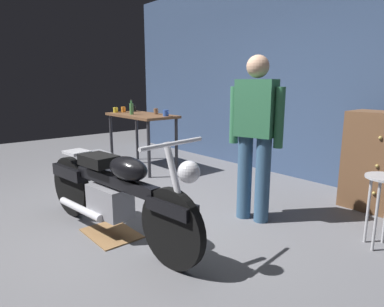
{
  "coord_description": "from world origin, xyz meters",
  "views": [
    {
      "loc": [
        2.72,
        -1.63,
        1.41
      ],
      "look_at": [
        0.02,
        0.7,
        0.65
      ],
      "focal_mm": 31.32,
      "sensor_mm": 36.0,
      "label": 1
    }
  ],
  "objects_px": {
    "storage_bin": "(97,163)",
    "mug_brown_stoneware": "(156,111)",
    "person_standing": "(255,132)",
    "bottle": "(132,108)",
    "mug_blue_enamel": "(166,113)",
    "mug_orange_travel": "(124,110)",
    "motorcycle": "(113,191)",
    "mug_black_matte": "(134,108)",
    "mug_yellow_tall": "(116,110)",
    "shop_stool": "(384,192)"
  },
  "relations": [
    {
      "from": "motorcycle",
      "to": "mug_black_matte",
      "type": "distance_m",
      "value": 3.18
    },
    {
      "from": "motorcycle",
      "to": "mug_brown_stoneware",
      "type": "distance_m",
      "value": 2.65
    },
    {
      "from": "storage_bin",
      "to": "mug_yellow_tall",
      "type": "bearing_deg",
      "value": 124.95
    },
    {
      "from": "storage_bin",
      "to": "mug_yellow_tall",
      "type": "xyz_separation_m",
      "value": [
        -0.41,
        0.58,
        0.77
      ]
    },
    {
      "from": "storage_bin",
      "to": "mug_brown_stoneware",
      "type": "xyz_separation_m",
      "value": [
        0.32,
        0.92,
        0.78
      ]
    },
    {
      "from": "storage_bin",
      "to": "bottle",
      "type": "height_order",
      "value": "bottle"
    },
    {
      "from": "mug_blue_enamel",
      "to": "motorcycle",
      "type": "bearing_deg",
      "value": -48.49
    },
    {
      "from": "shop_stool",
      "to": "storage_bin",
      "type": "relative_size",
      "value": 1.45
    },
    {
      "from": "motorcycle",
      "to": "bottle",
      "type": "height_order",
      "value": "bottle"
    },
    {
      "from": "motorcycle",
      "to": "shop_stool",
      "type": "height_order",
      "value": "motorcycle"
    },
    {
      "from": "motorcycle",
      "to": "mug_brown_stoneware",
      "type": "bearing_deg",
      "value": 130.02
    },
    {
      "from": "person_standing",
      "to": "mug_yellow_tall",
      "type": "distance_m",
      "value": 3.17
    },
    {
      "from": "storage_bin",
      "to": "mug_black_matte",
      "type": "height_order",
      "value": "mug_black_matte"
    },
    {
      "from": "mug_blue_enamel",
      "to": "mug_brown_stoneware",
      "type": "bearing_deg",
      "value": 168.96
    },
    {
      "from": "mug_blue_enamel",
      "to": "mug_orange_travel",
      "type": "distance_m",
      "value": 1.05
    },
    {
      "from": "storage_bin",
      "to": "bottle",
      "type": "relative_size",
      "value": 1.83
    },
    {
      "from": "mug_yellow_tall",
      "to": "mug_black_matte",
      "type": "xyz_separation_m",
      "value": [
        0.03,
        0.34,
        0.01
      ]
    },
    {
      "from": "mug_brown_stoneware",
      "to": "mug_yellow_tall",
      "type": "height_order",
      "value": "mug_brown_stoneware"
    },
    {
      "from": "motorcycle",
      "to": "mug_brown_stoneware",
      "type": "relative_size",
      "value": 20.94
    },
    {
      "from": "motorcycle",
      "to": "mug_blue_enamel",
      "type": "relative_size",
      "value": 18.17
    },
    {
      "from": "mug_yellow_tall",
      "to": "mug_orange_travel",
      "type": "bearing_deg",
      "value": 64.5
    },
    {
      "from": "bottle",
      "to": "mug_orange_travel",
      "type": "bearing_deg",
      "value": 166.95
    },
    {
      "from": "mug_blue_enamel",
      "to": "bottle",
      "type": "relative_size",
      "value": 0.5
    },
    {
      "from": "shop_stool",
      "to": "mug_blue_enamel",
      "type": "distance_m",
      "value": 3.21
    },
    {
      "from": "person_standing",
      "to": "motorcycle",
      "type": "bearing_deg",
      "value": 52.13
    },
    {
      "from": "mug_blue_enamel",
      "to": "mug_orange_travel",
      "type": "relative_size",
      "value": 1.09
    },
    {
      "from": "mug_blue_enamel",
      "to": "mug_yellow_tall",
      "type": "relative_size",
      "value": 1.08
    },
    {
      "from": "person_standing",
      "to": "mug_brown_stoneware",
      "type": "relative_size",
      "value": 16.01
    },
    {
      "from": "mug_brown_stoneware",
      "to": "storage_bin",
      "type": "bearing_deg",
      "value": -109.13
    },
    {
      "from": "person_standing",
      "to": "mug_black_matte",
      "type": "bearing_deg",
      "value": -23.73
    },
    {
      "from": "shop_stool",
      "to": "storage_bin",
      "type": "distance_m",
      "value": 3.96
    },
    {
      "from": "person_standing",
      "to": "mug_brown_stoneware",
      "type": "bearing_deg",
      "value": -26.21
    },
    {
      "from": "person_standing",
      "to": "mug_yellow_tall",
      "type": "xyz_separation_m",
      "value": [
        -3.16,
        0.15,
        0.02
      ]
    },
    {
      "from": "shop_stool",
      "to": "mug_yellow_tall",
      "type": "bearing_deg",
      "value": -177.23
    },
    {
      "from": "storage_bin",
      "to": "mug_black_matte",
      "type": "distance_m",
      "value": 1.27
    },
    {
      "from": "mug_black_matte",
      "to": "storage_bin",
      "type": "bearing_deg",
      "value": -67.98
    },
    {
      "from": "bottle",
      "to": "storage_bin",
      "type": "bearing_deg",
      "value": -99.2
    },
    {
      "from": "motorcycle",
      "to": "mug_orange_travel",
      "type": "xyz_separation_m",
      "value": [
        -2.56,
        1.57,
        0.5
      ]
    },
    {
      "from": "mug_brown_stoneware",
      "to": "mug_black_matte",
      "type": "xyz_separation_m",
      "value": [
        -0.69,
        -0.0,
        0.01
      ]
    },
    {
      "from": "motorcycle",
      "to": "mug_orange_travel",
      "type": "bearing_deg",
      "value": 141.97
    },
    {
      "from": "mug_blue_enamel",
      "to": "mug_brown_stoneware",
      "type": "distance_m",
      "value": 0.37
    },
    {
      "from": "motorcycle",
      "to": "mug_black_matte",
      "type": "relative_size",
      "value": 17.99
    },
    {
      "from": "mug_black_matte",
      "to": "bottle",
      "type": "relative_size",
      "value": 0.5
    },
    {
      "from": "storage_bin",
      "to": "mug_blue_enamel",
      "type": "height_order",
      "value": "mug_blue_enamel"
    },
    {
      "from": "person_standing",
      "to": "shop_stool",
      "type": "xyz_separation_m",
      "value": [
        1.11,
        0.35,
        -0.43
      ]
    },
    {
      "from": "mug_brown_stoneware",
      "to": "person_standing",
      "type": "bearing_deg",
      "value": -11.27
    },
    {
      "from": "shop_stool",
      "to": "bottle",
      "type": "relative_size",
      "value": 2.66
    },
    {
      "from": "mug_blue_enamel",
      "to": "mug_brown_stoneware",
      "type": "height_order",
      "value": "same"
    },
    {
      "from": "person_standing",
      "to": "bottle",
      "type": "bearing_deg",
      "value": -18.43
    },
    {
      "from": "storage_bin",
      "to": "bottle",
      "type": "distance_m",
      "value": 1.03
    }
  ]
}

